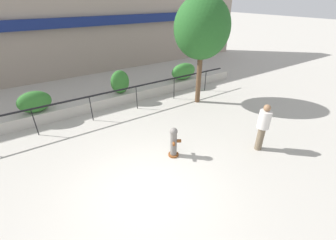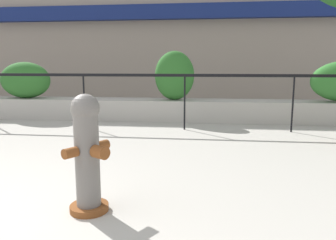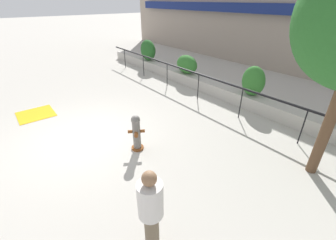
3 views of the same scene
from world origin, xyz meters
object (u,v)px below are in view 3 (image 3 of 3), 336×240
object	(u,v)px
hedge_bush_1	(187,64)
hedge_bush_0	(148,50)
hedge_bush_2	(253,81)
fire_hydrant	(136,132)
pedestrian	(151,209)

from	to	relation	value
hedge_bush_1	hedge_bush_0	bearing A→B (deg)	180.00
hedge_bush_2	fire_hydrant	xyz separation A→B (m)	(-0.28, -5.05, -0.52)
hedge_bush_2	pedestrian	xyz separation A→B (m)	(2.44, -6.39, -0.09)
hedge_bush_0	fire_hydrant	bearing A→B (deg)	-35.81
hedge_bush_1	pedestrian	bearing A→B (deg)	-45.82
hedge_bush_0	hedge_bush_2	world-z (taller)	hedge_bush_0
hedge_bush_0	hedge_bush_2	bearing A→B (deg)	0.00
hedge_bush_1	fire_hydrant	distance (m)	6.15
hedge_bush_0	pedestrian	world-z (taller)	pedestrian
pedestrian	hedge_bush_0	bearing A→B (deg)	146.67
fire_hydrant	pedestrian	world-z (taller)	pedestrian
hedge_bush_1	fire_hydrant	bearing A→B (deg)	-55.35
hedge_bush_0	pedestrian	distance (m)	11.63
hedge_bush_1	hedge_bush_2	size ratio (longest dim) A/B	1.12
hedge_bush_0	hedge_bush_1	bearing A→B (deg)	0.00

